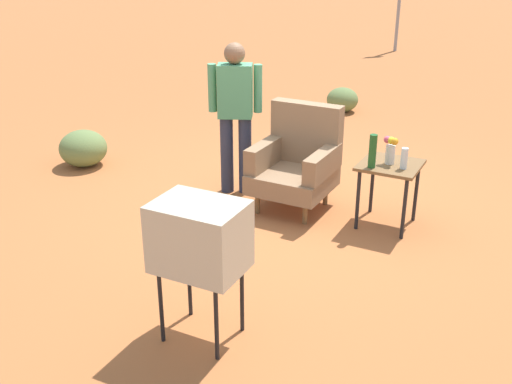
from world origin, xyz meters
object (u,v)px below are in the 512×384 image
bottle_wine_green (373,151)px  flower_vase (390,149)px  tv_on_stand (200,238)px  side_table (390,173)px  armchair (297,161)px  bottle_short_clear (404,158)px  person_standing (235,110)px

bottle_wine_green → flower_vase: bottle_wine_green is taller
tv_on_stand → bottle_wine_green: (0.50, 2.18, 0.02)m
side_table → tv_on_stand: bearing=-105.0°
armchair → bottle_wine_green: size_ratio=3.31×
armchair → side_table: size_ratio=1.65×
bottle_short_clear → person_standing: bearing=176.0°
bottle_short_clear → flower_vase: (-0.15, 0.07, 0.05)m
bottle_wine_green → bottle_short_clear: bearing=21.8°
armchair → flower_vase: (0.96, -0.02, 0.29)m
armchair → bottle_wine_green: (0.84, -0.20, 0.30)m
person_standing → bottle_wine_green: bearing=-8.5°
person_standing → flower_vase: 1.72m
tv_on_stand → person_standing: person_standing is taller
armchair → bottle_short_clear: 1.15m
armchair → bottle_wine_green: bearing=-13.4°
person_standing → bottle_wine_green: size_ratio=5.12×
side_table → person_standing: (-1.72, 0.06, 0.39)m
tv_on_stand → flower_vase: size_ratio=3.89×
side_table → bottle_wine_green: bottle_wine_green is taller
bottle_wine_green → person_standing: bearing=171.5°
bottle_short_clear → bottle_wine_green: size_ratio=0.62×
bottle_short_clear → armchair: bearing=175.3°
tv_on_stand → person_standing: size_ratio=0.63×
flower_vase → person_standing: bearing=178.0°
side_table → flower_vase: 0.24m
person_standing → bottle_wine_green: (1.59, -0.24, -0.14)m
armchair → bottle_short_clear: armchair is taller
tv_on_stand → flower_vase: tv_on_stand is taller
armchair → flower_vase: armchair is taller
person_standing → flower_vase: (1.71, -0.06, -0.15)m
side_table → person_standing: 1.76m
armchair → side_table: (0.97, -0.02, 0.05)m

